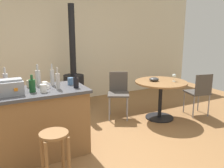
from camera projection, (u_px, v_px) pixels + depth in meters
ground_plane at (106, 153)px, 3.32m from camera, size 8.80×8.80×0.00m
back_wall at (51, 45)px, 5.38m from camera, size 8.00×0.10×2.70m
kitchen_island at (39, 123)px, 3.20m from camera, size 1.30×0.71×0.92m
wooden_stool at (55, 148)px, 2.54m from camera, size 0.31×0.31×0.63m
dining_table at (161, 90)px, 4.51m from camera, size 0.98×0.98×0.73m
folding_chair_near at (199, 91)px, 4.65m from camera, size 0.48×0.48×0.86m
folding_chair_far at (118, 91)px, 4.61m from camera, size 0.55×0.55×0.88m
wood_stove at (74, 83)px, 5.17m from camera, size 0.44×0.45×2.20m
toolbox at (6, 88)px, 2.85m from camera, size 0.39×0.26×0.19m
bottle_0 at (58, 81)px, 3.11m from camera, size 0.06×0.06×0.29m
bottle_1 at (52, 77)px, 3.34m from camera, size 0.06×0.06×0.30m
bottle_2 at (76, 83)px, 3.20m from camera, size 0.07×0.07×0.19m
bottle_3 at (6, 81)px, 3.10m from camera, size 0.06×0.06×0.30m
bottle_5 at (32, 85)px, 2.98m from camera, size 0.08×0.08×0.22m
bottle_6 at (38, 78)px, 3.30m from camera, size 0.07×0.07×0.31m
cup_0 at (71, 81)px, 3.38m from camera, size 0.12×0.08×0.10m
cup_1 at (44, 88)px, 2.98m from camera, size 0.12×0.08×0.10m
cup_2 at (45, 85)px, 3.17m from camera, size 0.11×0.08×0.09m
cup_3 at (30, 84)px, 3.23m from camera, size 0.11×0.08×0.10m
wine_glass at (174, 76)px, 4.44m from camera, size 0.07×0.07×0.14m
serving_bowl at (154, 79)px, 4.49m from camera, size 0.18×0.18×0.07m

